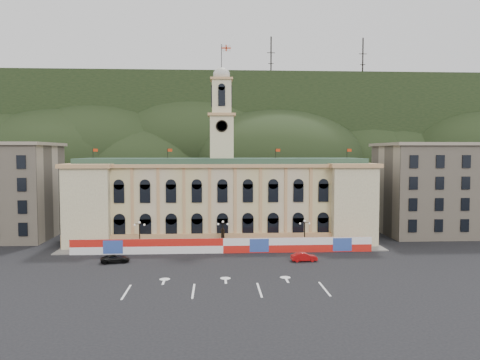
{
  "coord_description": "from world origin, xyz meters",
  "views": [
    {
      "loc": [
        -1.45,
        -61.63,
        16.69
      ],
      "look_at": [
        2.96,
        18.0,
        11.98
      ],
      "focal_mm": 35.0,
      "sensor_mm": 36.0,
      "label": 1
    }
  ],
  "objects": [
    {
      "name": "ground",
      "position": [
        0.0,
        0.0,
        0.0
      ],
      "size": [
        260.0,
        260.0,
        0.0
      ],
      "primitive_type": "plane",
      "color": "black",
      "rests_on": "ground"
    },
    {
      "name": "lamp_right",
      "position": [
        14.0,
        17.0,
        3.07
      ],
      "size": [
        1.96,
        0.44,
        5.15
      ],
      "color": "black",
      "rests_on": "ground"
    },
    {
      "name": "lamp_left",
      "position": [
        -14.0,
        17.0,
        3.07
      ],
      "size": [
        1.96,
        0.44,
        5.15
      ],
      "color": "black",
      "rests_on": "ground"
    },
    {
      "name": "black_suv",
      "position": [
        -16.47,
        9.22,
        0.6
      ],
      "size": [
        3.89,
        5.19,
        1.2
      ],
      "primitive_type": "imported",
      "rotation": [
        0.0,
        0.0,
        1.8
      ],
      "color": "black",
      "rests_on": "ground"
    },
    {
      "name": "red_sedan",
      "position": [
        12.29,
        8.56,
        0.66
      ],
      "size": [
        1.8,
        4.15,
        1.32
      ],
      "primitive_type": "imported",
      "rotation": [
        0.0,
        0.0,
        1.62
      ],
      "color": "#A30B0C",
      "rests_on": "ground"
    },
    {
      "name": "pavement",
      "position": [
        0.0,
        17.75,
        0.08
      ],
      "size": [
        56.0,
        5.5,
        0.16
      ],
      "primitive_type": "cube",
      "color": "slate",
      "rests_on": "ground"
    },
    {
      "name": "city_hall",
      "position": [
        0.0,
        27.63,
        7.85
      ],
      "size": [
        56.2,
        17.6,
        37.1
      ],
      "color": "beige",
      "rests_on": "ground"
    },
    {
      "name": "lamp_center",
      "position": [
        0.0,
        17.0,
        3.07
      ],
      "size": [
        1.96,
        0.44,
        5.15
      ],
      "color": "black",
      "rests_on": "ground"
    },
    {
      "name": "statue",
      "position": [
        0.0,
        18.0,
        1.19
      ],
      "size": [
        1.4,
        1.4,
        3.72
      ],
      "color": "#595651",
      "rests_on": "ground"
    },
    {
      "name": "side_building_right",
      "position": [
        43.0,
        30.93,
        9.33
      ],
      "size": [
        21.0,
        17.0,
        18.6
      ],
      "color": "#B7A58D",
      "rests_on": "ground"
    },
    {
      "name": "hoarding_fence",
      "position": [
        0.06,
        15.07,
        1.25
      ],
      "size": [
        50.0,
        0.44,
        2.5
      ],
      "color": "red",
      "rests_on": "ground"
    },
    {
      "name": "hill_ridge",
      "position": [
        0.03,
        121.99,
        19.48
      ],
      "size": [
        230.0,
        80.0,
        64.0
      ],
      "color": "black",
      "rests_on": "ground"
    },
    {
      "name": "lane_markings",
      "position": [
        0.0,
        -5.0,
        0.0
      ],
      "size": [
        26.0,
        10.0,
        0.02
      ],
      "primitive_type": null,
      "color": "white",
      "rests_on": "ground"
    }
  ]
}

